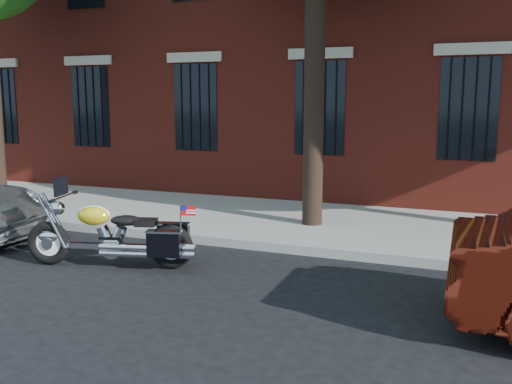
% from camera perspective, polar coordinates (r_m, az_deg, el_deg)
% --- Properties ---
extents(ground, '(120.00, 120.00, 0.00)m').
position_cam_1_polar(ground, '(8.05, -3.80, -8.08)').
color(ground, black).
rests_on(ground, ground).
extents(curb, '(40.00, 0.16, 0.15)m').
position_cam_1_polar(curb, '(9.24, -0.07, -5.28)').
color(curb, gray).
rests_on(curb, ground).
extents(sidewalk, '(40.00, 3.60, 0.15)m').
position_cam_1_polar(sidewalk, '(10.96, 3.63, -2.98)').
color(sidewalk, gray).
rests_on(sidewalk, ground).
extents(motorcycle, '(2.59, 1.14, 1.30)m').
position_cam_1_polar(motorcycle, '(8.42, -13.68, -4.44)').
color(motorcycle, black).
rests_on(motorcycle, ground).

